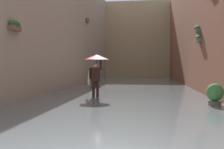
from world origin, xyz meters
name	(u,v)px	position (x,y,z in m)	size (l,w,h in m)	color
ground_plane	(130,88)	(0.00, -14.78, 0.00)	(73.90, 73.90, 0.00)	#605B56
flood_water	(130,88)	(0.00, -14.78, 0.05)	(8.47, 35.56, 0.09)	slate
building_facade_left	(205,18)	(-4.73, -14.77, 4.50)	(2.04, 33.56, 9.00)	brown
building_facade_right	(60,19)	(4.73, -14.77, 4.62)	(2.04, 33.56, 9.24)	#A89989
building_facade_far	(138,40)	(0.00, -30.46, 4.63)	(11.27, 1.80, 9.27)	tan
person_wading	(96,66)	(1.13, -8.73, 1.46)	(1.10, 1.10, 2.04)	#4C4233
potted_plant_near_left	(215,95)	(-3.42, -6.85, 0.47)	(0.59, 0.59, 0.86)	#66605B
potted_plant_near_right	(93,77)	(3.34, -18.91, 0.54)	(0.47, 0.47, 0.92)	#9E563D
potted_plant_far_right	(96,78)	(3.51, -21.30, 0.38)	(0.58, 0.58, 0.65)	brown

